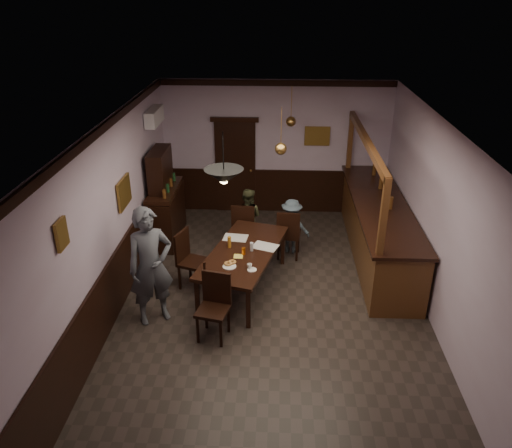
# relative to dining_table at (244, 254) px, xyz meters

# --- Properties ---
(room) EXTENTS (5.01, 8.01, 3.01)m
(room) POSITION_rel_dining_table_xyz_m (0.49, -0.65, 0.81)
(room) COLOR #2D2621
(room) RESTS_ON ground
(dining_table) EXTENTS (1.53, 2.38, 0.75)m
(dining_table) POSITION_rel_dining_table_xyz_m (0.00, 0.00, 0.00)
(dining_table) COLOR black
(dining_table) RESTS_ON ground
(chair_far_left) EXTENTS (0.47, 0.47, 1.02)m
(chair_far_left) POSITION_rel_dining_table_xyz_m (-0.09, 1.34, -0.12)
(chair_far_left) COLOR black
(chair_far_left) RESTS_ON ground
(chair_far_right) EXTENTS (0.48, 0.48, 1.00)m
(chair_far_right) POSITION_rel_dining_table_xyz_m (0.77, 1.11, -0.14)
(chair_far_right) COLOR black
(chair_far_right) RESTS_ON ground
(chair_near) EXTENTS (0.53, 0.53, 1.02)m
(chair_near) POSITION_rel_dining_table_xyz_m (-0.34, -1.27, -0.13)
(chair_near) COLOR black
(chair_near) RESTS_ON ground
(chair_side) EXTENTS (0.57, 0.57, 1.03)m
(chair_side) POSITION_rel_dining_table_xyz_m (-0.95, 0.06, -0.12)
(chair_side) COLOR black
(chair_side) RESTS_ON ground
(person_standing) EXTENTS (0.83, 0.75, 1.91)m
(person_standing) POSITION_rel_dining_table_xyz_m (-1.34, -0.94, 0.27)
(person_standing) COLOR #4E5159
(person_standing) RESTS_ON ground
(person_seated_left) EXTENTS (0.68, 0.58, 1.21)m
(person_seated_left) POSITION_rel_dining_table_xyz_m (-0.03, 1.61, -0.08)
(person_seated_left) COLOR #46482B
(person_seated_left) RESTS_ON ground
(person_seated_right) EXTENTS (0.78, 0.56, 1.10)m
(person_seated_right) POSITION_rel_dining_table_xyz_m (0.84, 1.38, -0.13)
(person_seated_right) COLOR #4E6170
(person_seated_right) RESTS_ON ground
(newspaper_left) EXTENTS (0.45, 0.35, 0.01)m
(newspaper_left) POSITION_rel_dining_table_xyz_m (-0.17, 0.45, 0.07)
(newspaper_left) COLOR silver
(newspaper_left) RESTS_ON dining_table
(newspaper_right) EXTENTS (0.50, 0.43, 0.01)m
(newspaper_right) POSITION_rel_dining_table_xyz_m (0.36, 0.15, 0.07)
(newspaper_right) COLOR silver
(newspaper_right) RESTS_ON dining_table
(napkin) EXTENTS (0.18, 0.18, 0.00)m
(napkin) POSITION_rel_dining_table_xyz_m (-0.07, -0.21, 0.07)
(napkin) COLOR #F0DB58
(napkin) RESTS_ON dining_table
(saucer) EXTENTS (0.15, 0.15, 0.01)m
(saucer) POSITION_rel_dining_table_xyz_m (0.17, -0.63, 0.07)
(saucer) COLOR white
(saucer) RESTS_ON dining_table
(coffee_cup) EXTENTS (0.10, 0.10, 0.07)m
(coffee_cup) POSITION_rel_dining_table_xyz_m (0.14, -0.59, 0.11)
(coffee_cup) COLOR white
(coffee_cup) RESTS_ON saucer
(pastry_plate) EXTENTS (0.22, 0.22, 0.01)m
(pastry_plate) POSITION_rel_dining_table_xyz_m (-0.19, -0.55, 0.07)
(pastry_plate) COLOR white
(pastry_plate) RESTS_ON dining_table
(pastry_ring_a) EXTENTS (0.13, 0.13, 0.04)m
(pastry_ring_a) POSITION_rel_dining_table_xyz_m (-0.21, -0.51, 0.10)
(pastry_ring_a) COLOR #C68C47
(pastry_ring_a) RESTS_ON pastry_plate
(pastry_ring_b) EXTENTS (0.13, 0.13, 0.04)m
(pastry_ring_b) POSITION_rel_dining_table_xyz_m (-0.15, -0.46, 0.10)
(pastry_ring_b) COLOR #C68C47
(pastry_ring_b) RESTS_ON pastry_plate
(soda_can) EXTENTS (0.07, 0.07, 0.12)m
(soda_can) POSITION_rel_dining_table_xyz_m (0.01, -0.13, 0.12)
(soda_can) COLOR orange
(soda_can) RESTS_ON dining_table
(beer_glass) EXTENTS (0.06, 0.06, 0.20)m
(beer_glass) POSITION_rel_dining_table_xyz_m (-0.25, 0.09, 0.16)
(beer_glass) COLOR #BF721E
(beer_glass) RESTS_ON dining_table
(water_glass) EXTENTS (0.06, 0.06, 0.15)m
(water_glass) POSITION_rel_dining_table_xyz_m (0.14, -0.00, 0.14)
(water_glass) COLOR silver
(water_glass) RESTS_ON dining_table
(pepper_mill) EXTENTS (0.04, 0.04, 0.14)m
(pepper_mill) POSITION_rel_dining_table_xyz_m (-0.57, -0.66, 0.13)
(pepper_mill) COLOR black
(pepper_mill) RESTS_ON dining_table
(sideboard) EXTENTS (0.52, 1.44, 1.91)m
(sideboard) POSITION_rel_dining_table_xyz_m (-1.72, 1.82, 0.08)
(sideboard) COLOR black
(sideboard) RESTS_ON ground
(bar_counter) EXTENTS (0.98, 4.21, 2.36)m
(bar_counter) POSITION_rel_dining_table_xyz_m (2.48, 1.29, -0.09)
(bar_counter) COLOR #4E2F15
(bar_counter) RESTS_ON ground
(door_back) EXTENTS (0.90, 0.06, 2.10)m
(door_back) POSITION_rel_dining_table_xyz_m (-0.41, 3.30, 0.36)
(door_back) COLOR black
(door_back) RESTS_ON ground
(ac_unit) EXTENTS (0.20, 0.85, 0.30)m
(ac_unit) POSITION_rel_dining_table_xyz_m (-1.89, 2.25, 1.76)
(ac_unit) COLOR white
(ac_unit) RESTS_ON ground
(picture_left_small) EXTENTS (0.04, 0.28, 0.36)m
(picture_left_small) POSITION_rel_dining_table_xyz_m (-1.97, -2.25, 1.46)
(picture_left_small) COLOR olive
(picture_left_small) RESTS_ON ground
(picture_left_large) EXTENTS (0.04, 0.62, 0.48)m
(picture_left_large) POSITION_rel_dining_table_xyz_m (-1.97, 0.15, 1.01)
(picture_left_large) COLOR olive
(picture_left_large) RESTS_ON ground
(picture_back) EXTENTS (0.55, 0.04, 0.42)m
(picture_back) POSITION_rel_dining_table_xyz_m (1.39, 3.31, 1.11)
(picture_back) COLOR olive
(picture_back) RESTS_ON ground
(pendant_iron) EXTENTS (0.56, 0.56, 0.76)m
(pendant_iron) POSITION_rel_dining_table_xyz_m (-0.21, -0.77, 1.67)
(pendant_iron) COLOR black
(pendant_iron) RESTS_ON ground
(pendant_brass_mid) EXTENTS (0.20, 0.20, 0.81)m
(pendant_brass_mid) POSITION_rel_dining_table_xyz_m (0.59, 0.74, 1.61)
(pendant_brass_mid) COLOR #BF8C3F
(pendant_brass_mid) RESTS_ON ground
(pendant_brass_far) EXTENTS (0.20, 0.20, 0.81)m
(pendant_brass_far) POSITION_rel_dining_table_xyz_m (0.79, 2.57, 1.61)
(pendant_brass_far) COLOR #BF8C3F
(pendant_brass_far) RESTS_ON ground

